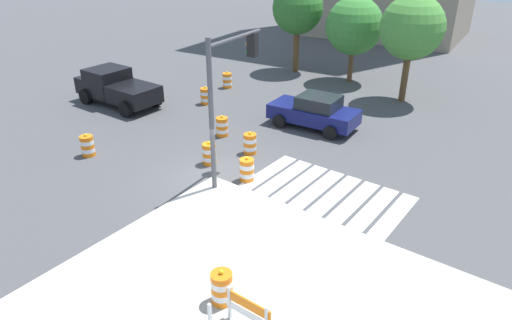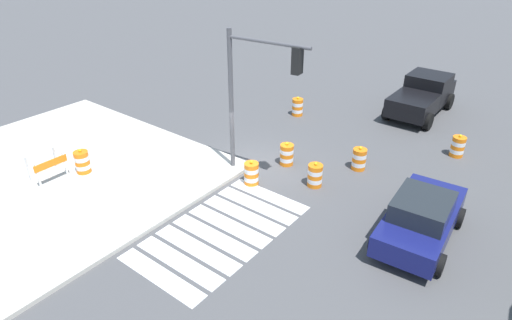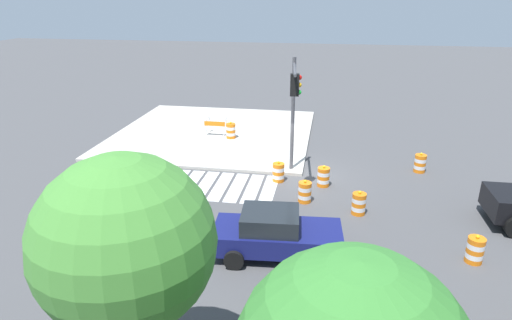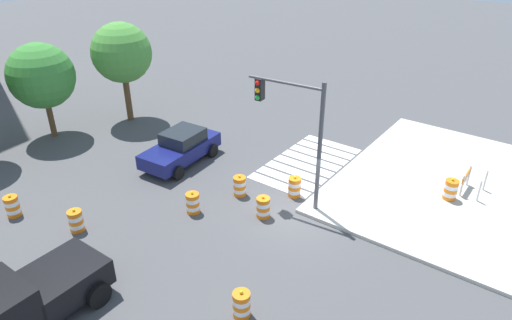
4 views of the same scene
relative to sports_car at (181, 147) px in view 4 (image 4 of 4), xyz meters
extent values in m
plane|color=#474749|center=(-0.42, -6.98, -0.81)|extent=(120.00, 120.00, 0.00)
cube|color=#BCB7AD|center=(5.58, -12.98, -0.74)|extent=(12.00, 12.00, 0.15)
cube|color=silver|center=(0.96, -5.18, -0.80)|extent=(0.60, 3.20, 0.02)
cube|color=silver|center=(1.71, -5.18, -0.80)|extent=(0.60, 3.20, 0.02)
cube|color=silver|center=(2.46, -5.18, -0.80)|extent=(0.60, 3.20, 0.02)
cube|color=silver|center=(3.21, -5.18, -0.80)|extent=(0.60, 3.20, 0.02)
cube|color=silver|center=(3.96, -5.18, -0.80)|extent=(0.60, 3.20, 0.02)
cube|color=silver|center=(4.71, -5.18, -0.80)|extent=(0.60, 3.20, 0.02)
cube|color=silver|center=(5.46, -5.18, -0.80)|extent=(0.60, 3.20, 0.02)
cube|color=silver|center=(6.21, -5.18, -0.80)|extent=(0.60, 3.20, 0.02)
cube|color=navy|center=(-0.06, 0.00, -0.13)|extent=(4.43, 2.16, 0.70)
cube|color=#1E2328|center=(0.19, 0.01, 0.52)|extent=(2.02, 1.74, 0.60)
cylinder|color=black|center=(-1.33, -1.05, -0.48)|extent=(0.68, 0.29, 0.66)
cylinder|color=black|center=(-1.48, 0.84, -0.48)|extent=(0.68, 0.29, 0.66)
cylinder|color=black|center=(1.36, -0.85, -0.48)|extent=(0.68, 0.29, 0.66)
cylinder|color=black|center=(1.22, 1.05, -0.48)|extent=(0.68, 0.29, 0.66)
cube|color=black|center=(-9.00, -3.64, 0.06)|extent=(2.51, 2.02, 0.90)
cylinder|color=black|center=(-8.49, -4.65, -0.39)|extent=(0.84, 0.31, 0.84)
cylinder|color=black|center=(-8.51, -2.61, -0.39)|extent=(0.84, 0.31, 0.84)
cylinder|color=orange|center=(0.66, -6.23, -0.72)|extent=(0.56, 0.56, 0.18)
cylinder|color=white|center=(0.66, -6.23, -0.54)|extent=(0.56, 0.56, 0.18)
cylinder|color=orange|center=(0.66, -6.23, -0.36)|extent=(0.56, 0.56, 0.18)
cylinder|color=white|center=(0.66, -6.23, -0.18)|extent=(0.56, 0.56, 0.18)
cylinder|color=orange|center=(0.66, -6.23, 0.00)|extent=(0.56, 0.56, 0.18)
sphere|color=yellow|center=(0.66, -6.23, 0.15)|extent=(0.12, 0.12, 0.12)
cylinder|color=orange|center=(-7.50, 2.31, -0.72)|extent=(0.56, 0.56, 0.18)
cylinder|color=white|center=(-7.50, 2.31, -0.54)|extent=(0.56, 0.56, 0.18)
cylinder|color=orange|center=(-7.50, 2.31, -0.36)|extent=(0.56, 0.56, 0.18)
cylinder|color=white|center=(-7.50, 2.31, -0.18)|extent=(0.56, 0.56, 0.18)
cylinder|color=orange|center=(-7.50, 2.31, 0.00)|extent=(0.56, 0.56, 0.18)
sphere|color=yellow|center=(-7.50, 2.31, 0.15)|extent=(0.12, 0.12, 0.12)
cylinder|color=orange|center=(-2.93, -3.50, -0.72)|extent=(0.56, 0.56, 0.18)
cylinder|color=white|center=(-2.93, -3.50, -0.54)|extent=(0.56, 0.56, 0.18)
cylinder|color=orange|center=(-2.93, -3.50, -0.36)|extent=(0.56, 0.56, 0.18)
cylinder|color=white|center=(-2.93, -3.50, -0.18)|extent=(0.56, 0.56, 0.18)
cylinder|color=orange|center=(-2.93, -3.50, 0.00)|extent=(0.56, 0.56, 0.18)
sphere|color=yellow|center=(-2.93, -3.50, 0.15)|extent=(0.12, 0.12, 0.12)
cylinder|color=orange|center=(-1.45, -6.04, -0.72)|extent=(0.56, 0.56, 0.18)
cylinder|color=white|center=(-1.45, -6.04, -0.54)|extent=(0.56, 0.56, 0.18)
cylinder|color=orange|center=(-1.45, -6.04, -0.36)|extent=(0.56, 0.56, 0.18)
cylinder|color=white|center=(-1.45, -6.04, -0.18)|extent=(0.56, 0.56, 0.18)
cylinder|color=orange|center=(-1.45, -6.04, 0.00)|extent=(0.56, 0.56, 0.18)
sphere|color=yellow|center=(-1.45, -6.04, 0.15)|extent=(0.12, 0.12, 0.12)
cylinder|color=orange|center=(-6.56, -0.68, -0.72)|extent=(0.56, 0.56, 0.18)
cylinder|color=white|center=(-6.56, -0.68, -0.54)|extent=(0.56, 0.56, 0.18)
cylinder|color=orange|center=(-6.56, -0.68, -0.36)|extent=(0.56, 0.56, 0.18)
cylinder|color=white|center=(-6.56, -0.68, -0.18)|extent=(0.56, 0.56, 0.18)
cylinder|color=orange|center=(-6.56, -0.68, 0.00)|extent=(0.56, 0.56, 0.18)
sphere|color=yellow|center=(-6.56, -0.68, 0.15)|extent=(0.12, 0.12, 0.12)
cylinder|color=orange|center=(-6.15, -8.58, -0.72)|extent=(0.56, 0.56, 0.18)
cylinder|color=white|center=(-6.15, -8.58, -0.54)|extent=(0.56, 0.56, 0.18)
cylinder|color=orange|center=(-6.15, -8.58, -0.36)|extent=(0.56, 0.56, 0.18)
cylinder|color=white|center=(-6.15, -8.58, -0.18)|extent=(0.56, 0.56, 0.18)
cylinder|color=orange|center=(-6.15, -8.58, 0.00)|extent=(0.56, 0.56, 0.18)
sphere|color=yellow|center=(-6.15, -8.58, 0.15)|extent=(0.12, 0.12, 0.12)
cylinder|color=orange|center=(-0.71, -4.24, -0.72)|extent=(0.56, 0.56, 0.18)
cylinder|color=white|center=(-0.71, -4.24, -0.54)|extent=(0.56, 0.56, 0.18)
cylinder|color=orange|center=(-0.71, -4.24, -0.36)|extent=(0.56, 0.56, 0.18)
cylinder|color=white|center=(-0.71, -4.24, -0.18)|extent=(0.56, 0.56, 0.18)
cylinder|color=orange|center=(-0.71, -4.24, 0.00)|extent=(0.56, 0.56, 0.18)
sphere|color=yellow|center=(-0.71, -4.24, 0.15)|extent=(0.12, 0.12, 0.12)
cylinder|color=orange|center=(4.24, -11.88, -0.57)|extent=(0.56, 0.56, 0.18)
cylinder|color=white|center=(4.24, -11.88, -0.39)|extent=(0.56, 0.56, 0.18)
cylinder|color=orange|center=(4.24, -11.88, -0.21)|extent=(0.56, 0.56, 0.18)
cylinder|color=white|center=(4.24, -11.88, -0.03)|extent=(0.56, 0.56, 0.18)
cylinder|color=orange|center=(4.24, -11.88, 0.15)|extent=(0.56, 0.56, 0.18)
sphere|color=yellow|center=(4.24, -11.88, 0.30)|extent=(0.12, 0.12, 0.12)
cube|color=silver|center=(4.77, -12.21, -0.16)|extent=(0.07, 0.07, 1.00)
cube|color=silver|center=(4.77, -12.91, -0.16)|extent=(0.07, 0.07, 1.00)
cube|color=silver|center=(5.87, -12.22, -0.16)|extent=(0.07, 0.07, 1.00)
cube|color=silver|center=(5.87, -12.92, -0.16)|extent=(0.07, 0.07, 1.00)
cube|color=orange|center=(5.33, -12.19, 0.09)|extent=(1.30, 0.05, 0.28)
cube|color=white|center=(5.33, -12.19, -0.21)|extent=(1.30, 0.05, 0.20)
cylinder|color=#4C4C51|center=(0.18, -7.58, 2.09)|extent=(0.18, 0.18, 5.50)
cylinder|color=#4C4C51|center=(0.03, -5.98, 4.54)|extent=(0.43, 3.20, 0.12)
cube|color=black|center=(-0.08, -4.87, 4.09)|extent=(0.39, 0.31, 0.90)
sphere|color=red|center=(-0.27, -4.89, 4.39)|extent=(0.20, 0.20, 0.20)
sphere|color=#F2A514|center=(-0.27, -4.89, 4.09)|extent=(0.20, 0.20, 0.20)
sphere|color=green|center=(-0.27, -4.89, 3.79)|extent=(0.20, 0.20, 0.20)
cylinder|color=brown|center=(-2.05, 7.96, 0.32)|extent=(0.31, 0.31, 2.27)
sphere|color=#387F33|center=(-2.05, 7.96, 2.67)|extent=(3.47, 3.47, 3.47)
cylinder|color=brown|center=(2.03, 6.33, 0.64)|extent=(0.36, 0.36, 2.90)
sphere|color=#478C38|center=(2.03, 6.33, 3.28)|extent=(3.40, 3.40, 3.40)
camera|label=1|loc=(10.29, -18.53, 7.89)|focal=32.25mm
camera|label=2|loc=(11.88, 2.73, 8.08)|focal=30.62mm
camera|label=3|loc=(-1.53, 12.84, 7.59)|focal=30.84mm
camera|label=4|loc=(-14.20, -15.06, 10.28)|focal=32.24mm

